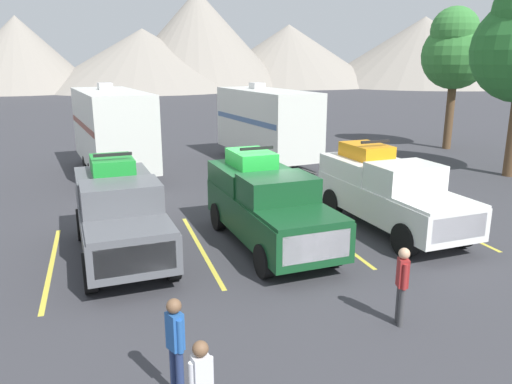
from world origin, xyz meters
The scene contains 14 objects.
ground_plane centered at (0.00, 0.00, 0.00)m, with size 240.00×240.00×0.00m, color #38383D.
pickup_truck_a centered at (-4.00, -0.63, 1.20)m, with size 2.42×5.44×2.61m.
pickup_truck_b centered at (-0.05, -1.00, 1.19)m, with size 2.42×5.60×2.63m.
pickup_truck_c centered at (3.91, -0.83, 1.20)m, with size 2.44×5.71×2.61m.
lot_stripe_a centered at (-5.77, -0.84, 0.00)m, with size 0.12×5.50×0.01m, color gold.
lot_stripe_b centered at (-1.92, -0.84, 0.00)m, with size 0.12×5.50×0.01m, color gold.
lot_stripe_c centered at (1.92, -0.84, 0.00)m, with size 0.12×5.50×0.01m, color gold.
lot_stripe_d centered at (5.77, -0.84, 0.00)m, with size 0.12×5.50×0.01m, color gold.
camper_trailer_a centered at (-3.79, 9.50, 2.12)m, with size 3.50×8.58×4.03m.
camper_trailer_b centered at (3.58, 9.82, 2.06)m, with size 3.40×8.32×3.92m.
person_b centered at (-3.50, -6.92, 0.95)m, with size 0.27×0.34×1.66m.
person_c centered at (0.99, -6.04, 0.92)m, with size 0.25×0.34×1.60m.
tree_b centered at (14.90, 10.50, 5.56)m, with size 3.72×3.72×7.87m.
mountain_ridge centered at (9.68, 78.36, 6.85)m, with size 150.22×48.63×17.80m.
Camera 1 is at (-4.33, -13.59, 5.04)m, focal length 34.90 mm.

